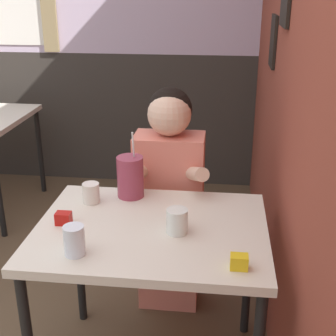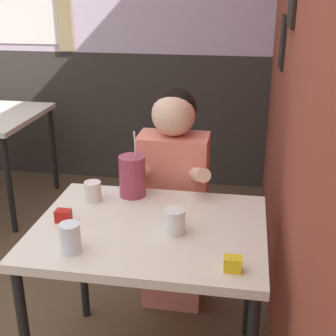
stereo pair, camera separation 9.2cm
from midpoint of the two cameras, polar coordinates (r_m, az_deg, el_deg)
brick_wall_right at (r=2.50m, az=16.05°, el=14.46°), size 0.08×4.56×2.70m
back_wall at (r=3.98m, az=-8.53°, el=17.49°), size 5.86×0.09×2.70m
main_table at (r=1.89m, az=-0.83°, el=-9.16°), size 0.91×0.71×0.74m
person_seated at (r=2.36m, az=1.75°, el=-3.51°), size 0.42×0.41×1.18m
cocktail_pitcher at (r=2.08m, az=-3.11°, el=-1.00°), size 0.12×0.12×0.30m
glass_near_pitcher at (r=1.69m, az=-10.28°, el=-8.41°), size 0.07×0.07×0.11m
glass_center at (r=1.79m, az=2.30°, el=-6.53°), size 0.08×0.08×0.10m
glass_far_side at (r=2.07m, az=-7.90°, el=-2.85°), size 0.07×0.07×0.09m
condiment_ketchup at (r=1.91m, az=-11.31°, el=-5.75°), size 0.06×0.04×0.05m
condiment_mustard at (r=1.60m, az=9.58°, el=-11.48°), size 0.06×0.04×0.05m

